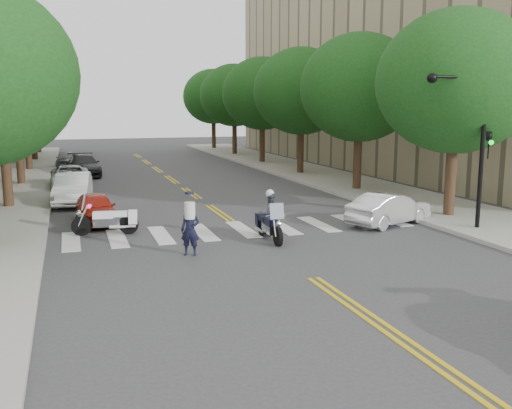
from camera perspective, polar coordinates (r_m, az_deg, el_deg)
name	(u,v)px	position (r m, az deg, el deg)	size (l,w,h in m)	color
ground	(313,278)	(15.64, 5.73, -7.36)	(140.00, 140.00, 0.00)	#38383A
sidewalk_left	(9,185)	(36.07, -23.49, 1.81)	(5.00, 60.00, 0.15)	#9E9991
sidewalk_right	(310,173)	(39.17, 5.38, 3.16)	(5.00, 60.00, 0.15)	#9E9991
building_right	(480,25)	(51.42, 21.50, 16.33)	(26.00, 44.00, 22.00)	tan
tree_l_1	(0,84)	(27.77, -24.25, 10.95)	(6.40, 6.40, 8.45)	#382316
tree_l_2	(15,89)	(35.74, -22.97, 10.60)	(6.40, 6.40, 8.45)	#382316
tree_l_3	(24,92)	(43.72, -22.15, 10.38)	(6.40, 6.40, 8.45)	#382316
tree_l_4	(31,94)	(51.70, -21.59, 10.22)	(6.40, 6.40, 8.45)	#382316
tree_l_5	(36,96)	(59.69, -21.18, 10.11)	(6.40, 6.40, 8.45)	#382316
tree_r_0	(456,82)	(24.68, 19.38, 11.49)	(6.40, 6.40, 8.45)	#382316
tree_r_1	(360,88)	(31.42, 10.31, 11.42)	(6.40, 6.40, 8.45)	#382316
tree_r_2	(301,91)	(38.64, 4.55, 11.22)	(6.40, 6.40, 8.45)	#382316
tree_r_3	(262,94)	(46.12, 0.63, 11.03)	(6.40, 6.40, 8.45)	#382316
tree_r_4	(234,95)	(53.75, -2.19, 10.86)	(6.40, 6.40, 8.45)	#382316
tree_r_5	(213,97)	(61.48, -4.29, 10.71)	(6.40, 6.40, 8.45)	#382316
traffic_signal_pole	(472,131)	(22.04, 20.83, 6.90)	(2.82, 0.42, 6.00)	black
motorcycle_police	(269,218)	(19.68, 1.34, -1.33)	(0.74, 2.21, 1.80)	black
motorcycle_parked	(111,220)	(21.27, -14.29, -1.52)	(2.37, 0.76, 1.53)	black
officer_standing	(190,230)	(17.82, -6.60, -2.54)	(0.59, 0.39, 1.62)	black
convertible	(389,209)	(22.91, 13.18, -0.42)	(1.34, 3.84, 1.26)	silver
parked_car_a	(96,208)	(23.49, -15.73, -0.35)	(1.42, 3.54, 1.20)	#A72011
parked_car_b	(73,189)	(28.39, -17.83, 1.52)	(1.54, 4.42, 1.46)	white
parked_car_c	(71,177)	(33.77, -18.05, 2.62)	(2.14, 4.64, 1.29)	#B7BBBF
parked_car_d	(83,165)	(39.59, -16.87, 3.77)	(1.97, 4.86, 1.41)	black
parked_car_e	(66,159)	(46.01, -18.47, 4.34)	(1.41, 3.49, 1.19)	gray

